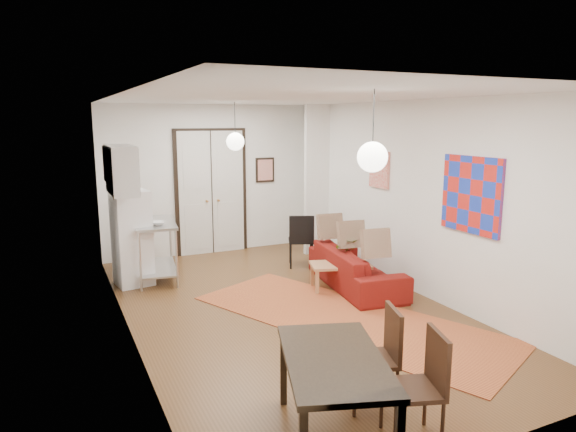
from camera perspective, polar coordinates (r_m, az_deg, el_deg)
name	(u,v)px	position (r m, az deg, el deg)	size (l,w,h in m)	color
floor	(286,308)	(7.32, -0.22, -10.24)	(7.00, 7.00, 0.00)	brown
ceiling	(286,97)	(6.84, -0.24, 13.09)	(4.20, 7.00, 0.02)	silver
wall_back	(210,180)	(10.18, -8.61, 3.99)	(4.20, 0.02, 2.90)	white
wall_front	(484,278)	(4.12, 20.98, -6.42)	(4.20, 0.02, 2.90)	white
wall_left	(125,219)	(6.35, -17.66, -0.37)	(0.02, 7.00, 2.90)	white
wall_right	(411,197)	(8.04, 13.47, 2.07)	(0.02, 7.00, 2.90)	white
double_doors	(211,193)	(10.17, -8.50, 2.57)	(1.44, 0.06, 2.50)	silver
stub_partition	(317,180)	(10.01, 3.20, 3.99)	(0.50, 0.10, 2.90)	white
wall_cabinet	(121,170)	(7.79, -18.05, 4.90)	(0.35, 1.00, 0.70)	silver
painting_popart	(471,195)	(7.07, 19.70, 2.23)	(0.05, 1.00, 1.00)	red
painting_abstract	(379,170)	(8.62, 10.12, 5.10)	(0.05, 0.50, 0.60)	#EEE2C6
poster_back	(265,170)	(10.52, -2.56, 5.13)	(0.40, 0.03, 0.50)	red
print_left	(106,164)	(8.26, -19.56, 5.46)	(0.03, 0.44, 0.54)	#95613E
pendant_back	(235,142)	(8.70, -5.88, 8.23)	(0.30, 0.30, 0.80)	white
pendant_front	(372,157)	(5.11, 9.36, 6.49)	(0.30, 0.30, 0.80)	white
kilim_rug	(347,319)	(6.99, 6.57, -11.27)	(1.62, 4.33, 0.01)	#BF672F
sofa	(356,268)	(8.21, 7.54, -5.70)	(0.83, 2.12, 0.62)	maroon
coffee_table	(340,267)	(8.07, 5.83, -5.65)	(1.02, 0.76, 0.40)	tan
potted_plant	(346,251)	(8.06, 6.47, -3.85)	(0.36, 0.31, 0.39)	#325C29
kitchen_counter	(156,241)	(8.74, -14.45, -2.75)	(0.80, 1.34, 0.97)	#B8BBBD
bowl	(159,223)	(8.37, -14.17, -0.79)	(0.23, 0.23, 0.06)	silver
soap_bottle	(149,213)	(8.88, -15.20, 0.28)	(0.09, 0.09, 0.20)	teal
fridge	(132,238)	(8.52, -16.95, -2.37)	(0.54, 0.54, 1.52)	white
dining_table	(334,367)	(4.29, 5.13, -16.33)	(1.17, 1.53, 0.75)	black
dining_chair_near	(366,346)	(4.97, 8.61, -14.11)	(0.56, 0.68, 0.93)	#321D10
dining_chair_far	(405,374)	(4.55, 12.92, -16.75)	(0.56, 0.68, 0.93)	#321D10
black_side_chair	(299,234)	(9.30, 1.20, -2.07)	(0.58, 0.60, 0.96)	black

